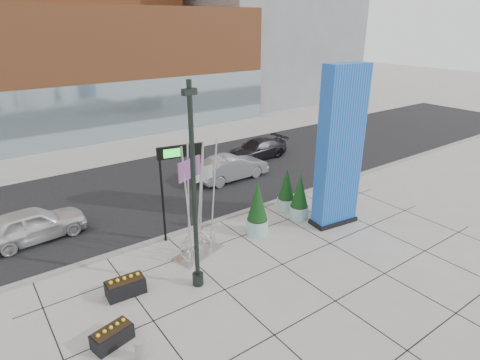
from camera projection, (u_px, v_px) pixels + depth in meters
ground at (250, 261)px, 17.50m from camera, size 160.00×160.00×0.00m
street_asphalt at (153, 189)px, 25.03m from camera, size 80.00×12.00×0.02m
curb_edge at (203, 225)px, 20.49m from camera, size 80.00×0.30×0.12m
tower_podium at (80, 71)px, 36.35m from camera, size 34.00×10.00×11.00m
tower_glass_front at (101, 113)px, 33.85m from camera, size 34.00×0.60×5.00m
building_grey_parking at (261, 27)px, 52.41m from camera, size 20.00×18.00×18.00m
blue_pylon at (340, 151)px, 19.50m from camera, size 2.52×1.37×8.02m
lamp_post at (195, 210)px, 14.78m from camera, size 0.52×0.44×8.01m
public_art_sculpture at (198, 227)px, 17.60m from camera, size 2.53×1.78×5.21m
concrete_bollard at (141, 350)px, 12.35m from camera, size 0.35×0.35×0.68m
overhead_street_sign at (176, 159)px, 18.14m from camera, size 2.17×0.62×4.62m
round_planter_east at (300, 198)px, 20.92m from camera, size 1.00×1.00×2.51m
round_planter_mid at (287, 190)px, 21.91m from camera, size 0.98×0.98×2.44m
round_planter_west at (257, 210)px, 19.35m from camera, size 1.10×1.10×2.74m
box_planter_north at (125, 286)px, 15.28m from camera, size 1.48×0.80×0.79m
box_planter_south at (112, 335)px, 12.94m from camera, size 1.40×0.93×0.71m
car_white_west at (33, 225)px, 18.93m from camera, size 4.90×2.30×1.62m
car_silver_mid at (232, 168)px, 26.28m from camera, size 5.00×1.83×1.64m
car_dark_east at (257, 149)px, 30.30m from camera, size 5.13×2.28×1.46m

